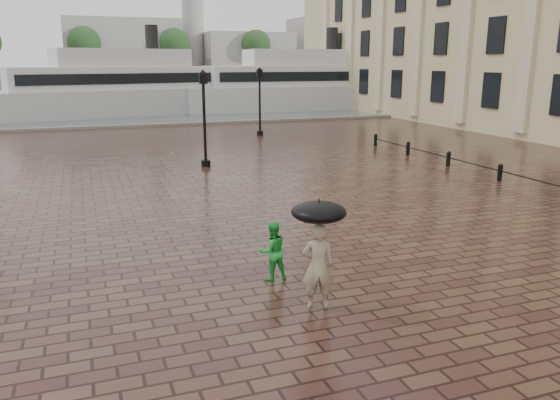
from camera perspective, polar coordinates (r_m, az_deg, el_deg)
name	(u,v)px	position (r m, az deg, el deg)	size (l,w,h in m)	color
ground	(211,280)	(12.83, -7.27, -8.33)	(300.00, 300.00, 0.00)	#371D19
harbour_water	(93,90)	(103.73, -18.97, 10.80)	(240.00, 240.00, 0.00)	#414A4F
quay_edge	(116,128)	(43.94, -16.76, 7.26)	(80.00, 0.60, 0.30)	slate
far_shore	(86,75)	(171.65, -19.65, 12.16)	(300.00, 60.00, 2.00)	#4C4C47
distant_skyline	(254,46)	(169.40, -2.73, 15.79)	(102.50, 22.00, 33.00)	gray
far_trees	(84,43)	(149.68, -19.78, 15.19)	(188.00, 8.00, 13.50)	#2D2119
bollard_row	(500,171)	(24.91, 22.00, 2.79)	(0.22, 21.22, 0.73)	black
street_lamps	(101,114)	(29.22, -18.17, 8.50)	(21.44, 14.44, 4.40)	black
adult_pedestrian	(318,266)	(11.10, 3.98, -6.91)	(0.66, 0.43, 1.80)	tan
child_pedestrian	(272,251)	(12.54, -0.80, -5.36)	(0.67, 0.53, 1.39)	green
ferry_near	(124,88)	(54.45, -16.02, 11.18)	(25.90, 11.15, 8.26)	silver
ferry_far	(305,85)	(58.66, 2.58, 11.91)	(25.58, 6.67, 8.35)	silver
umbrella	(319,212)	(10.75, 4.08, -1.27)	(1.10, 1.10, 1.17)	black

